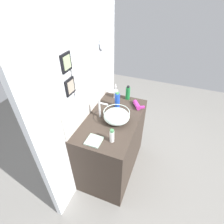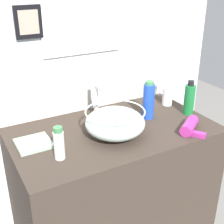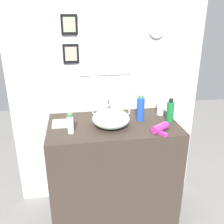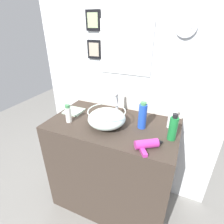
{
  "view_description": "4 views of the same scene",
  "coord_description": "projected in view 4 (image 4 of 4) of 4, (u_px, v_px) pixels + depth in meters",
  "views": [
    {
      "loc": [
        -1.51,
        -0.58,
        2.27
      ],
      "look_at": [
        -0.01,
        0.0,
        1.03
      ],
      "focal_mm": 28.0,
      "sensor_mm": 36.0,
      "label": 1
    },
    {
      "loc": [
        -0.72,
        -1.28,
        1.71
      ],
      "look_at": [
        -0.01,
        0.0,
        1.03
      ],
      "focal_mm": 50.0,
      "sensor_mm": 36.0,
      "label": 2
    },
    {
      "loc": [
        -0.31,
        -1.88,
        1.78
      ],
      "look_at": [
        -0.01,
        0.0,
        1.03
      ],
      "focal_mm": 40.0,
      "sensor_mm": 36.0,
      "label": 3
    },
    {
      "loc": [
        0.5,
        -1.16,
        1.68
      ],
      "look_at": [
        -0.01,
        0.0,
        1.03
      ],
      "focal_mm": 28.0,
      "sensor_mm": 36.0,
      "label": 4
    }
  ],
  "objects": [
    {
      "name": "soap_dispenser",
      "position": [
        68.0,
        114.0,
        1.45
      ],
      "size": [
        0.05,
        0.05,
        0.16
      ],
      "color": "white",
      "rests_on": "vanity_counter"
    },
    {
      "name": "faucet",
      "position": [
        116.0,
        101.0,
        1.52
      ],
      "size": [
        0.02,
        0.12,
        0.24
      ],
      "color": "silver",
      "rests_on": "vanity_counter"
    },
    {
      "name": "lotion_bottle",
      "position": [
        142.0,
        116.0,
        1.35
      ],
      "size": [
        0.06,
        0.06,
        0.22
      ],
      "color": "blue",
      "rests_on": "vanity_counter"
    },
    {
      "name": "toothbrush_cup",
      "position": [
        172.0,
        121.0,
        1.38
      ],
      "size": [
        0.06,
        0.06,
        0.2
      ],
      "color": "white",
      "rests_on": "vanity_counter"
    },
    {
      "name": "shampoo_bottle",
      "position": [
        173.0,
        128.0,
        1.22
      ],
      "size": [
        0.06,
        0.06,
        0.2
      ],
      "color": "#197233",
      "rests_on": "vanity_counter"
    },
    {
      "name": "vanity_counter",
      "position": [
        113.0,
        165.0,
        1.68
      ],
      "size": [
        1.08,
        0.63,
        0.93
      ],
      "primitive_type": "cube",
      "color": "#382D26",
      "rests_on": "ground"
    },
    {
      "name": "glass_bowl_sink",
      "position": [
        107.0,
        118.0,
        1.39
      ],
      "size": [
        0.3,
        0.3,
        0.14
      ],
      "color": "silver",
      "rests_on": "vanity_counter"
    },
    {
      "name": "hand_towel",
      "position": [
        74.0,
        111.0,
        1.64
      ],
      "size": [
        0.16,
        0.16,
        0.02
      ],
      "primitive_type": "cube",
      "color": "#99B29E",
      "rests_on": "vanity_counter"
    },
    {
      "name": "hair_drier",
      "position": [
        148.0,
        144.0,
        1.16
      ],
      "size": [
        0.2,
        0.2,
        0.06
      ],
      "color": "#B22D8C",
      "rests_on": "vanity_counter"
    },
    {
      "name": "ground_plane",
      "position": [
        113.0,
        197.0,
        1.89
      ],
      "size": [
        6.0,
        6.0,
        0.0
      ],
      "primitive_type": "plane",
      "color": "gray"
    },
    {
      "name": "back_panel",
      "position": [
        128.0,
        73.0,
        1.59
      ],
      "size": [
        1.76,
        0.1,
        2.55
      ],
      "color": "silver",
      "rests_on": "ground"
    }
  ]
}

